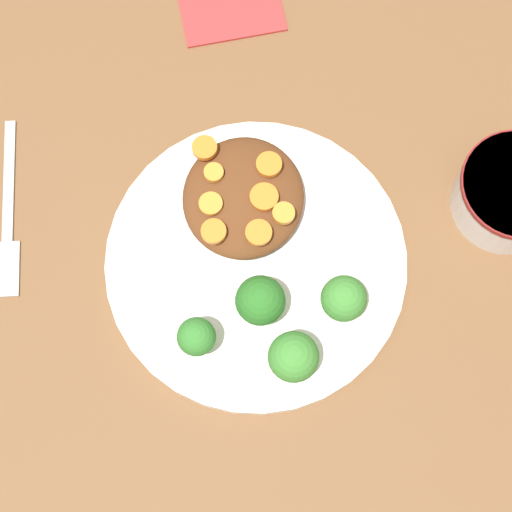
{
  "coord_description": "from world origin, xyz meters",
  "views": [
    {
      "loc": [
        -0.03,
        0.21,
        0.77
      ],
      "look_at": [
        0.0,
        0.0,
        0.03
      ],
      "focal_mm": 60.0,
      "sensor_mm": 36.0,
      "label": 1
    }
  ],
  "objects": [
    {
      "name": "broccoli_floret_1",
      "position": [
        -0.01,
        0.04,
        0.05
      ],
      "size": [
        0.04,
        0.04,
        0.06
      ],
      "color": "#759E51",
      "rests_on": "plate"
    },
    {
      "name": "ground_plane",
      "position": [
        0.0,
        0.0,
        0.0
      ],
      "size": [
        4.0,
        4.0,
        0.0
      ],
      "primitive_type": "plane",
      "color": "brown"
    },
    {
      "name": "broccoli_floret_0",
      "position": [
        0.04,
        0.08,
        0.05
      ],
      "size": [
        0.03,
        0.03,
        0.05
      ],
      "color": "#759E51",
      "rests_on": "plate"
    },
    {
      "name": "carrot_slice_7",
      "position": [
        0.05,
        -0.07,
        0.05
      ],
      "size": [
        0.02,
        0.02,
        0.01
      ],
      "primitive_type": "cylinder",
      "color": "orange",
      "rests_on": "stew_mound"
    },
    {
      "name": "carrot_slice_4",
      "position": [
        0.0,
        -0.02,
        0.05
      ],
      "size": [
        0.02,
        0.02,
        0.0
      ],
      "primitive_type": "cylinder",
      "color": "orange",
      "rests_on": "stew_mound"
    },
    {
      "name": "stew_mound",
      "position": [
        0.02,
        -0.05,
        0.03
      ],
      "size": [
        0.11,
        0.12,
        0.03
      ],
      "primitive_type": "ellipsoid",
      "color": "#5B3319",
      "rests_on": "plate"
    },
    {
      "name": "carrot_slice_5",
      "position": [
        0.06,
        -0.09,
        0.05
      ],
      "size": [
        0.02,
        0.02,
        0.01
      ],
      "primitive_type": "cylinder",
      "color": "orange",
      "rests_on": "stew_mound"
    },
    {
      "name": "carrot_slice_3",
      "position": [
        0.0,
        -0.05,
        0.05
      ],
      "size": [
        0.03,
        0.03,
        0.01
      ],
      "primitive_type": "cylinder",
      "color": "orange",
      "rests_on": "stew_mound"
    },
    {
      "name": "fork",
      "position": [
        0.24,
        -0.0,
        0.0
      ],
      "size": [
        0.05,
        0.18,
        0.01
      ],
      "rotation": [
        0.0,
        0.0,
        8.05
      ],
      "color": "#B6B6B6",
      "rests_on": "ground_plane"
    },
    {
      "name": "carrot_slice_0",
      "position": [
        0.05,
        -0.04,
        0.05
      ],
      "size": [
        0.02,
        0.02,
        0.0
      ],
      "primitive_type": "cylinder",
      "color": "orange",
      "rests_on": "stew_mound"
    },
    {
      "name": "broccoli_floret_3",
      "position": [
        -0.04,
        0.09,
        0.05
      ],
      "size": [
        0.04,
        0.04,
        0.06
      ],
      "color": "#759E51",
      "rests_on": "plate"
    },
    {
      "name": "napkin",
      "position": [
        0.06,
        -0.26,
        0.0
      ],
      "size": [
        0.12,
        0.1,
        0.01
      ],
      "rotation": [
        0.0,
        0.0,
        0.34
      ],
      "color": "#B73333",
      "rests_on": "ground_plane"
    },
    {
      "name": "carrot_slice_6",
      "position": [
        -0.02,
        -0.04,
        0.05
      ],
      "size": [
        0.02,
        0.02,
        0.01
      ],
      "primitive_type": "cylinder",
      "color": "orange",
      "rests_on": "stew_mound"
    },
    {
      "name": "broccoli_floret_2",
      "position": [
        -0.08,
        0.03,
        0.05
      ],
      "size": [
        0.04,
        0.04,
        0.05
      ],
      "color": "#7FA85B",
      "rests_on": "plate"
    },
    {
      "name": "dip_bowl",
      "position": [
        -0.22,
        -0.09,
        0.03
      ],
      "size": [
        0.1,
        0.1,
        0.06
      ],
      "color": "silver",
      "rests_on": "ground_plane"
    },
    {
      "name": "plate",
      "position": [
        0.0,
        0.0,
        0.01
      ],
      "size": [
        0.28,
        0.28,
        0.02
      ],
      "color": "white",
      "rests_on": "ground_plane"
    },
    {
      "name": "carrot_slice_1",
      "position": [
        0.04,
        -0.01,
        0.05
      ],
      "size": [
        0.02,
        0.02,
        0.01
      ],
      "primitive_type": "cylinder",
      "color": "orange",
      "rests_on": "stew_mound"
    },
    {
      "name": "carrot_slice_2",
      "position": [
        -0.0,
        -0.08,
        0.05
      ],
      "size": [
        0.02,
        0.02,
        0.01
      ],
      "primitive_type": "cylinder",
      "color": "orange",
      "rests_on": "stew_mound"
    }
  ]
}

